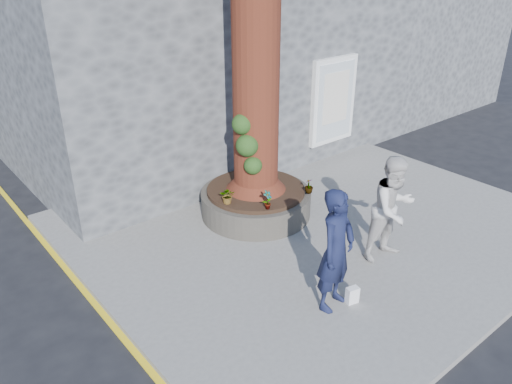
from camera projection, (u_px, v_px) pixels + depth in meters
ground at (293, 275)px, 8.85m from camera, size 120.00×120.00×0.00m
pavement at (312, 223)px, 10.37m from camera, size 9.00×8.00×0.12m
yellow_line at (107, 319)px, 7.80m from camera, size 0.10×30.00×0.01m
stone_shop at (184, 30)px, 13.86m from camera, size 10.30×8.30×6.30m
neighbour_shop at (368, 14)px, 18.50m from camera, size 6.00×8.00×6.00m
planter at (256, 201)px, 10.51m from camera, size 2.30×2.30×0.60m
man at (336, 251)px, 7.50m from camera, size 0.83×0.64×2.01m
woman at (393, 209)px, 8.76m from camera, size 1.03×0.85×1.95m
shopping_bag at (352, 295)px, 7.92m from camera, size 0.22×0.16×0.28m
plant_a at (268, 200)px, 9.46m from camera, size 0.23×0.19×0.39m
plant_b at (259, 159)px, 11.33m from camera, size 0.28×0.28×0.37m
plant_c at (309, 186)px, 10.11m from camera, size 0.18×0.18×0.31m
plant_d at (228, 196)px, 9.69m from camera, size 0.40×0.39×0.33m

